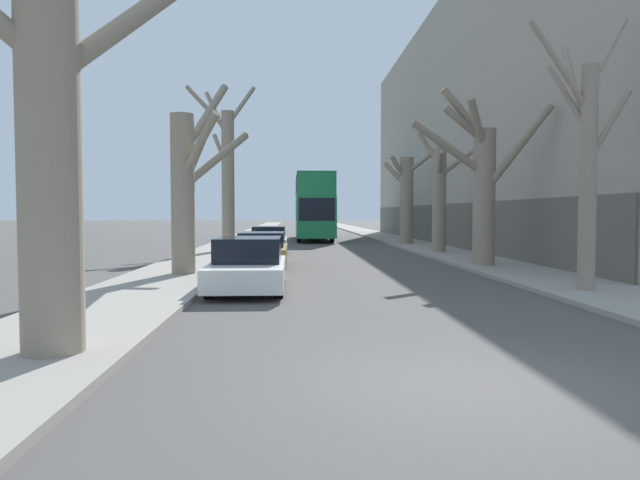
{
  "coord_description": "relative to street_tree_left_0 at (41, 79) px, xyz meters",
  "views": [
    {
      "loc": [
        -1.89,
        -6.19,
        1.97
      ],
      "look_at": [
        -0.12,
        29.98,
        0.26
      ],
      "focal_mm": 32.0,
      "sensor_mm": 36.0,
      "label": 1
    }
  ],
  "objects": [
    {
      "name": "sidewalk_left",
      "position": [
        -0.37,
        48.48,
        -3.67
      ],
      "size": [
        2.92,
        120.0,
        0.12
      ],
      "primitive_type": "cube",
      "color": "gray",
      "rests_on": "ground"
    },
    {
      "name": "parked_car_2",
      "position": [
        2.16,
        19.75,
        -3.1
      ],
      "size": [
        1.74,
        4.18,
        1.33
      ],
      "color": "#9EA3AD",
      "rests_on": "ground"
    },
    {
      "name": "ground_plane",
      "position": [
        5.17,
        -1.52,
        -3.73
      ],
      "size": [
        300.0,
        300.0,
        0.0
      ],
      "primitive_type": "plane",
      "color": "#4C4947"
    },
    {
      "name": "parked_car_0",
      "position": [
        2.16,
        6.92,
        -3.1
      ],
      "size": [
        1.85,
        4.42,
        1.34
      ],
      "color": "silver",
      "rests_on": "ground"
    },
    {
      "name": "street_tree_right_2",
      "position": [
        10.39,
        19.34,
        -0.9
      ],
      "size": [
        3.24,
        2.33,
        5.91
      ],
      "color": "gray",
      "rests_on": "ground"
    },
    {
      "name": "street_tree_left_0",
      "position": [
        0.0,
        0.0,
        0.0
      ],
      "size": [
        4.3,
        3.17,
        8.15
      ],
      "color": "gray",
      "rests_on": "ground"
    },
    {
      "name": "street_tree_right_1",
      "position": [
        10.07,
        12.36,
        -0.7
      ],
      "size": [
        4.7,
        2.06,
        6.44
      ],
      "color": "gray",
      "rests_on": "ground"
    },
    {
      "name": "building_facade_right",
      "position": [
        17.17,
        27.72,
        3.7
      ],
      "size": [
        10.08,
        43.33,
        14.9
      ],
      "color": "#9E9384",
      "rests_on": "ground"
    },
    {
      "name": "street_tree_right_0",
      "position": [
        10.37,
        5.72,
        -0.49
      ],
      "size": [
        2.91,
        2.25,
        6.89
      ],
      "color": "gray",
      "rests_on": "ground"
    },
    {
      "name": "street_tree_right_3",
      "position": [
        10.28,
        26.89,
        -0.71
      ],
      "size": [
        3.23,
        2.72,
        6.02
      ],
      "color": "gray",
      "rests_on": "ground"
    },
    {
      "name": "street_tree_left_1",
      "position": [
        0.07,
        10.07,
        -0.89
      ],
      "size": [
        2.24,
        3.82,
        6.3
      ],
      "color": "gray",
      "rests_on": "ground"
    },
    {
      "name": "double_decker_bus",
      "position": [
        4.85,
        34.21,
        -1.09
      ],
      "size": [
        2.6,
        11.51,
        4.67
      ],
      "color": "#1E7F47",
      "rests_on": "ground"
    },
    {
      "name": "sidewalk_right",
      "position": [
        10.71,
        48.48,
        -3.67
      ],
      "size": [
        2.92,
        120.0,
        0.12
      ],
      "primitive_type": "cube",
      "color": "gray",
      "rests_on": "ground"
    },
    {
      "name": "street_tree_left_2",
      "position": [
        0.02,
        21.27,
        0.36
      ],
      "size": [
        3.48,
        2.92,
        8.83
      ],
      "color": "gray",
      "rests_on": "ground"
    },
    {
      "name": "parked_car_1",
      "position": [
        2.16,
        13.34,
        -3.12
      ],
      "size": [
        1.84,
        4.57,
        1.26
      ],
      "color": "olive",
      "rests_on": "ground"
    }
  ]
}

